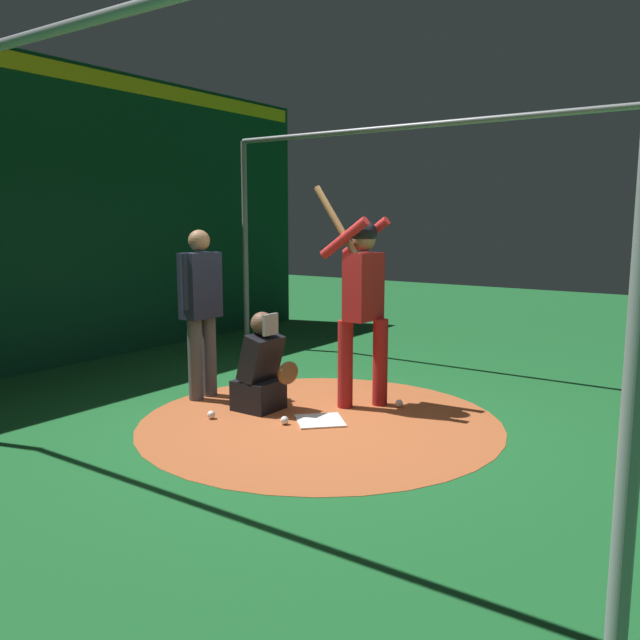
{
  "coord_description": "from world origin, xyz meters",
  "views": [
    {
      "loc": [
        3.31,
        -4.75,
        1.84
      ],
      "look_at": [
        0.0,
        0.0,
        0.95
      ],
      "focal_mm": 36.61,
      "sensor_mm": 36.0,
      "label": 1
    }
  ],
  "objects_px": {
    "batter": "(362,294)",
    "catcher": "(262,372)",
    "baseball_2": "(399,403)",
    "home_plate": "(320,420)",
    "umpire": "(201,305)",
    "baseball_0": "(211,415)",
    "baseball_1": "(284,420)"
  },
  "relations": [
    {
      "from": "batter",
      "to": "baseball_1",
      "type": "height_order",
      "value": "batter"
    },
    {
      "from": "batter",
      "to": "baseball_2",
      "type": "distance_m",
      "value": 1.15
    },
    {
      "from": "home_plate",
      "to": "catcher",
      "type": "bearing_deg",
      "value": -178.55
    },
    {
      "from": "baseball_1",
      "to": "umpire",
      "type": "bearing_deg",
      "value": 169.29
    },
    {
      "from": "baseball_1",
      "to": "batter",
      "type": "bearing_deg",
      "value": 74.43
    },
    {
      "from": "baseball_2",
      "to": "catcher",
      "type": "bearing_deg",
      "value": -141.22
    },
    {
      "from": "umpire",
      "to": "baseball_2",
      "type": "relative_size",
      "value": 23.56
    },
    {
      "from": "batter",
      "to": "umpire",
      "type": "height_order",
      "value": "batter"
    },
    {
      "from": "catcher",
      "to": "umpire",
      "type": "relative_size",
      "value": 0.56
    },
    {
      "from": "home_plate",
      "to": "baseball_2",
      "type": "distance_m",
      "value": 0.91
    },
    {
      "from": "umpire",
      "to": "baseball_0",
      "type": "bearing_deg",
      "value": -39.74
    },
    {
      "from": "home_plate",
      "to": "baseball_0",
      "type": "distance_m",
      "value": 1.02
    },
    {
      "from": "baseball_2",
      "to": "umpire",
      "type": "bearing_deg",
      "value": -155.4
    },
    {
      "from": "baseball_2",
      "to": "baseball_1",
      "type": "bearing_deg",
      "value": -118.53
    },
    {
      "from": "home_plate",
      "to": "umpire",
      "type": "relative_size",
      "value": 0.24
    },
    {
      "from": "home_plate",
      "to": "baseball_1",
      "type": "distance_m",
      "value": 0.34
    },
    {
      "from": "baseball_1",
      "to": "baseball_0",
      "type": "bearing_deg",
      "value": -158.97
    },
    {
      "from": "batter",
      "to": "baseball_1",
      "type": "relative_size",
      "value": 29.35
    },
    {
      "from": "catcher",
      "to": "umpire",
      "type": "bearing_deg",
      "value": -179.77
    },
    {
      "from": "baseball_1",
      "to": "baseball_2",
      "type": "relative_size",
      "value": 1.0
    },
    {
      "from": "baseball_0",
      "to": "baseball_2",
      "type": "xyz_separation_m",
      "value": [
        1.26,
        1.34,
        0.0
      ]
    },
    {
      "from": "catcher",
      "to": "baseball_2",
      "type": "relative_size",
      "value": 13.15
    },
    {
      "from": "batter",
      "to": "catcher",
      "type": "bearing_deg",
      "value": -136.67
    },
    {
      "from": "umpire",
      "to": "baseball_0",
      "type": "relative_size",
      "value": 23.56
    },
    {
      "from": "catcher",
      "to": "home_plate",
      "type": "bearing_deg",
      "value": 1.45
    },
    {
      "from": "baseball_0",
      "to": "baseball_2",
      "type": "height_order",
      "value": "same"
    },
    {
      "from": "batter",
      "to": "baseball_2",
      "type": "xyz_separation_m",
      "value": [
        0.34,
        0.17,
        -1.09
      ]
    },
    {
      "from": "baseball_0",
      "to": "home_plate",
      "type": "bearing_deg",
      "value": 30.36
    },
    {
      "from": "home_plate",
      "to": "baseball_2",
      "type": "relative_size",
      "value": 5.68
    },
    {
      "from": "baseball_0",
      "to": "baseball_1",
      "type": "relative_size",
      "value": 1.0
    },
    {
      "from": "home_plate",
      "to": "batter",
      "type": "relative_size",
      "value": 0.19
    },
    {
      "from": "home_plate",
      "to": "baseball_1",
      "type": "height_order",
      "value": "baseball_1"
    }
  ]
}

